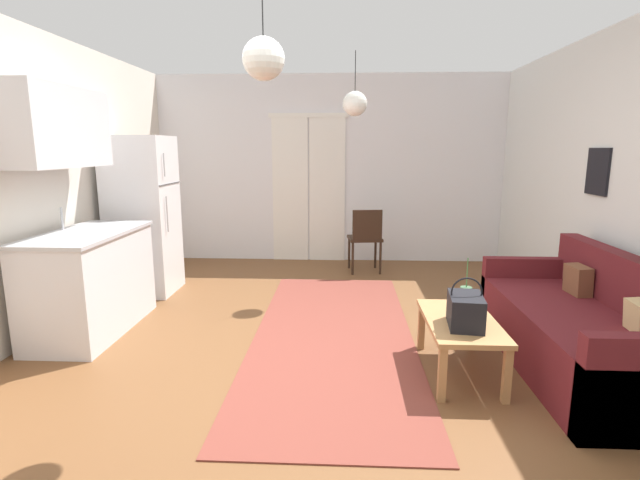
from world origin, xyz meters
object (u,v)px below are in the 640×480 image
at_px(couch, 586,333).
at_px(coffee_table, 460,327).
at_px(pendant_lamp_near, 264,59).
at_px(accent_chair, 366,236).
at_px(bamboo_vase, 465,300).
at_px(refrigerator, 143,216).
at_px(handbag, 465,310).
at_px(pendant_lamp_far, 355,104).

distance_m(couch, coffee_table, 0.93).
bearing_deg(pendant_lamp_near, accent_chair, 76.57).
xyz_separation_m(coffee_table, accent_chair, (-0.55, 2.80, 0.13)).
relative_size(bamboo_vase, accent_chair, 0.49).
relative_size(accent_chair, pendant_lamp_near, 1.35).
distance_m(refrigerator, pendant_lamp_near, 3.10).
bearing_deg(pendant_lamp_near, couch, 12.03).
bearing_deg(bamboo_vase, handbag, -104.21).
xyz_separation_m(bamboo_vase, refrigerator, (-3.13, 1.70, 0.36)).
bearing_deg(handbag, pendant_lamp_near, -168.62).
distance_m(bamboo_vase, pendant_lamp_near, 2.18).
height_order(couch, bamboo_vase, couch).
bearing_deg(refrigerator, accent_chair, 20.81).
distance_m(couch, pendant_lamp_far, 3.10).
bearing_deg(refrigerator, handbag, -32.76).
relative_size(coffee_table, handbag, 2.50).
distance_m(accent_chair, pendant_lamp_far, 1.79).
bearing_deg(bamboo_vase, pendant_lamp_near, -158.69).
distance_m(handbag, pendant_lamp_far, 2.73).
height_order(refrigerator, pendant_lamp_far, pendant_lamp_far).
bearing_deg(accent_chair, bamboo_vase, 96.05).
height_order(coffee_table, handbag, handbag).
xyz_separation_m(bamboo_vase, accent_chair, (-0.62, 2.65, -0.02)).
height_order(pendant_lamp_near, pendant_lamp_far, same).
distance_m(bamboo_vase, accent_chair, 2.72).
relative_size(handbag, pendant_lamp_near, 0.58).
bearing_deg(couch, refrigerator, 156.26).
bearing_deg(pendant_lamp_far, pendant_lamp_near, -103.67).
xyz_separation_m(couch, bamboo_vase, (-0.86, 0.06, 0.22)).
height_order(handbag, refrigerator, refrigerator).
relative_size(couch, accent_chair, 2.26).
xyz_separation_m(coffee_table, pendant_lamp_near, (-1.31, -0.39, 1.76)).
height_order(accent_chair, pendant_lamp_far, pendant_lamp_far).
xyz_separation_m(bamboo_vase, pendant_lamp_far, (-0.80, 1.86, 1.57)).
distance_m(refrigerator, pendant_lamp_far, 2.63).
bearing_deg(pendant_lamp_near, handbag, 11.38).
xyz_separation_m(refrigerator, accent_chair, (2.51, 0.96, -0.39)).
distance_m(couch, refrigerator, 4.40).
height_order(coffee_table, refrigerator, refrigerator).
height_order(refrigerator, accent_chair, refrigerator).
relative_size(refrigerator, pendant_lamp_far, 2.59).
relative_size(bamboo_vase, refrigerator, 0.24).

